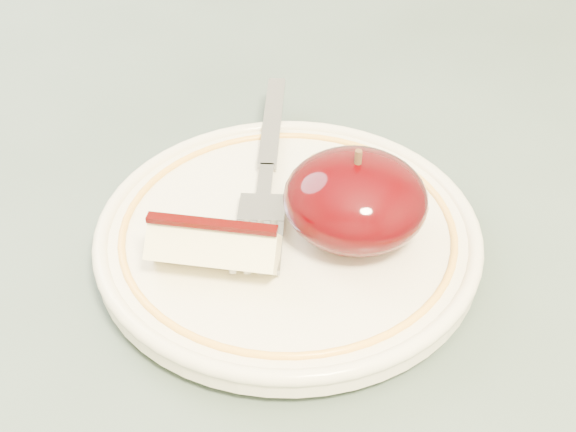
% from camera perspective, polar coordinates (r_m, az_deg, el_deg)
% --- Properties ---
extents(table, '(0.90, 0.90, 0.75)m').
position_cam_1_polar(table, '(0.52, -9.73, -12.30)').
color(table, brown).
rests_on(table, ground).
extents(plate, '(0.22, 0.22, 0.02)m').
position_cam_1_polar(plate, '(0.46, 0.00, -1.33)').
color(plate, beige).
rests_on(plate, table).
extents(apple_half, '(0.08, 0.08, 0.06)m').
position_cam_1_polar(apple_half, '(0.44, 4.81, 1.17)').
color(apple_half, black).
rests_on(apple_half, plate).
extents(apple_wedge, '(0.07, 0.03, 0.03)m').
position_cam_1_polar(apple_wedge, '(0.43, -5.32, -2.19)').
color(apple_wedge, beige).
rests_on(apple_wedge, plate).
extents(fork, '(0.05, 0.20, 0.00)m').
position_cam_1_polar(fork, '(0.50, -1.51, 3.45)').
color(fork, gray).
rests_on(fork, plate).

